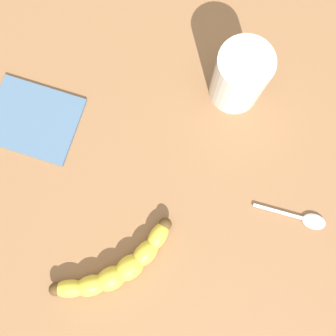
# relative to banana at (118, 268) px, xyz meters

# --- Properties ---
(wooden_tabletop) EXTENTS (1.20, 1.20, 0.03)m
(wooden_tabletop) POSITION_rel_banana_xyz_m (0.14, -0.10, -0.03)
(wooden_tabletop) COLOR #90643F
(wooden_tabletop) RESTS_ON ground
(banana) EXTENTS (0.09, 0.20, 0.03)m
(banana) POSITION_rel_banana_xyz_m (0.00, 0.00, 0.00)
(banana) COLOR yellow
(banana) RESTS_ON wooden_tabletop
(smoothie_glass) EXTENTS (0.08, 0.08, 0.11)m
(smoothie_glass) POSITION_rel_banana_xyz_m (0.22, -0.24, 0.04)
(smoothie_glass) COLOR silver
(smoothie_glass) RESTS_ON wooden_tabletop
(teaspoon) EXTENTS (0.07, 0.10, 0.01)m
(teaspoon) POSITION_rel_banana_xyz_m (-0.01, -0.29, -0.01)
(teaspoon) COLOR silver
(teaspoon) RESTS_ON wooden_tabletop
(folded_napkin) EXTENTS (0.17, 0.18, 0.01)m
(folded_napkin) POSITION_rel_banana_xyz_m (0.26, 0.07, -0.01)
(folded_napkin) COLOR slate
(folded_napkin) RESTS_ON wooden_tabletop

